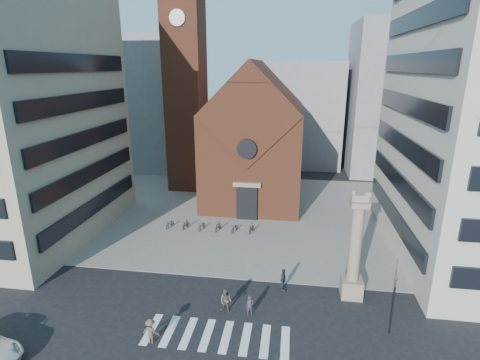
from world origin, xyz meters
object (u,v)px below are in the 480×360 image
pedestrian_1 (226,301)px  lion_column (354,256)px  traffic_light (393,304)px  scooter_0 (170,224)px  pedestrian_2 (283,280)px  pedestrian_0 (250,306)px

pedestrian_1 → lion_column: bearing=35.7°
lion_column → pedestrian_1: 10.22m
lion_column → traffic_light: lion_column is taller
traffic_light → scooter_0: bearing=144.6°
pedestrian_1 → scooter_0: (-8.85, 13.68, -0.44)m
pedestrian_2 → pedestrian_1: bearing=134.4°
pedestrian_1 → pedestrian_2: bearing=55.8°
lion_column → pedestrian_1: lion_column is taller
pedestrian_0 → pedestrian_2: (2.25, 3.47, 0.18)m
scooter_0 → pedestrian_0: bearing=-40.1°
pedestrian_0 → pedestrian_2: bearing=43.1°
lion_column → scooter_0: size_ratio=5.27×
pedestrian_1 → pedestrian_2: size_ratio=0.98×
traffic_light → pedestrian_2: bearing=151.2°
traffic_light → pedestrian_2: size_ratio=2.28×
pedestrian_1 → pedestrian_2: pedestrian_2 is taller
traffic_light → pedestrian_1: traffic_light is taller
pedestrian_2 → scooter_0: pedestrian_2 is taller
traffic_light → scooter_0: (-20.14, 14.30, -1.81)m
traffic_light → scooter_0: 24.76m
pedestrian_1 → scooter_0: size_ratio=1.12×
traffic_light → pedestrian_1: bearing=176.9°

